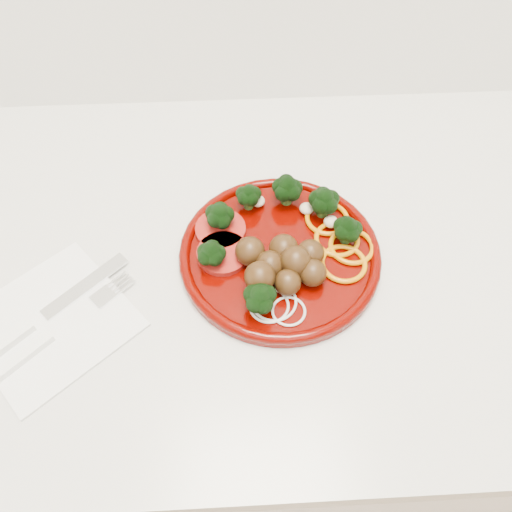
{
  "coord_description": "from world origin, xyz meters",
  "views": [
    {
      "loc": [
        0.03,
        1.32,
        1.41
      ],
      "look_at": [
        0.05,
        1.67,
        0.92
      ],
      "focal_mm": 35.0,
      "sensor_mm": 36.0,
      "label": 1
    }
  ],
  "objects_px": {
    "plate": "(279,249)",
    "fork": "(38,345)",
    "knife": "(27,328)",
    "napkin": "(52,322)"
  },
  "relations": [
    {
      "from": "plate",
      "to": "napkin",
      "type": "height_order",
      "value": "plate"
    },
    {
      "from": "fork",
      "to": "knife",
      "type": "bearing_deg",
      "value": 83.0
    },
    {
      "from": "plate",
      "to": "napkin",
      "type": "bearing_deg",
      "value": -163.5
    },
    {
      "from": "napkin",
      "to": "knife",
      "type": "height_order",
      "value": "knife"
    },
    {
      "from": "plate",
      "to": "fork",
      "type": "bearing_deg",
      "value": -157.97
    },
    {
      "from": "plate",
      "to": "fork",
      "type": "relative_size",
      "value": 1.68
    },
    {
      "from": "plate",
      "to": "fork",
      "type": "xyz_separation_m",
      "value": [
        -0.27,
        -0.11,
        -0.01
      ]
    },
    {
      "from": "napkin",
      "to": "knife",
      "type": "distance_m",
      "value": 0.03
    },
    {
      "from": "plate",
      "to": "napkin",
      "type": "xyz_separation_m",
      "value": [
        -0.27,
        -0.08,
        -0.01
      ]
    },
    {
      "from": "plate",
      "to": "knife",
      "type": "height_order",
      "value": "plate"
    }
  ]
}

